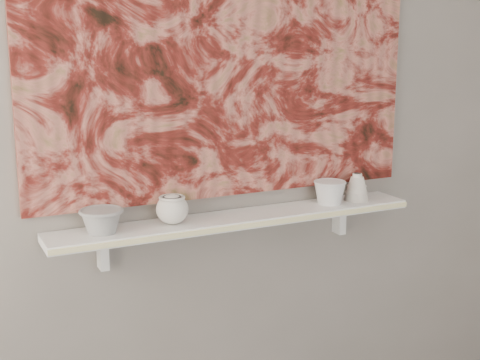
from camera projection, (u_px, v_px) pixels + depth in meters
wall_back at (227, 98)px, 2.44m from camera, size 3.60×0.00×3.60m
shelf at (238, 219)px, 2.45m from camera, size 1.40×0.18×0.03m
shelf_stripe at (249, 226)px, 2.37m from camera, size 1.40×0.01×0.02m
bracket_left at (103, 252)px, 2.31m from camera, size 0.03×0.06×0.12m
bracket_right at (339, 219)px, 2.73m from camera, size 0.03×0.06×0.12m
painting at (228, 45)px, 2.38m from camera, size 1.50×0.02×1.10m
house_motif at (333, 124)px, 2.63m from camera, size 0.09×0.00×0.08m
bowl_grey at (101, 220)px, 2.22m from camera, size 0.17×0.17×0.09m
cup_cream at (172, 209)px, 2.32m from camera, size 0.14×0.14×0.10m
bell_vessel at (357, 187)px, 2.66m from camera, size 0.11×0.11×0.11m
bowl_white at (330, 192)px, 2.60m from camera, size 0.17×0.17×0.09m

